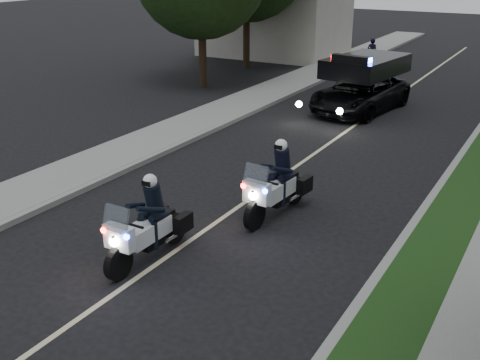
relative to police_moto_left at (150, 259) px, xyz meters
The scene contains 13 objects.
ground 1.05m from the police_moto_left, 75.94° to the right, with size 120.00×120.00×0.00m, color black.
curb_right 9.98m from the police_moto_left, 64.14° to the left, with size 0.20×60.00×0.15m, color gray.
grass_verge 10.31m from the police_moto_left, 60.64° to the left, with size 1.20×60.00×0.16m, color #193814.
curb_left 9.77m from the police_moto_left, 113.17° to the left, with size 0.20×60.00×0.15m, color gray.
sidewalk_left 10.26m from the police_moto_left, 118.83° to the left, with size 2.00×60.00×0.16m, color gray.
lane_marking 8.99m from the police_moto_left, 88.38° to the left, with size 0.12×50.00×0.01m, color #BFB78C.
police_moto_left is the anchor object (origin of this frame).
police_moto_right 3.50m from the police_moto_left, 68.43° to the left, with size 0.78×2.22×1.89m, color silver, non-canonical shape.
police_suv 13.93m from the police_moto_left, 91.40° to the left, with size 2.38×5.15×2.50m, color black.
bicycle 22.76m from the police_moto_left, 96.78° to the left, with size 0.64×1.84×0.96m, color black.
cyclist 22.76m from the police_moto_left, 96.78° to the left, with size 0.55×0.36×1.52m, color black.
tree_left_near 16.85m from the police_moto_left, 119.51° to the left, with size 6.12×6.12×10.21m, color #1B3612, non-canonical shape.
tree_left_far 21.98m from the police_moto_left, 114.13° to the left, with size 6.75×6.75×11.25m, color black, non-canonical shape.
Camera 1 is at (6.70, -7.32, 5.91)m, focal length 43.75 mm.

